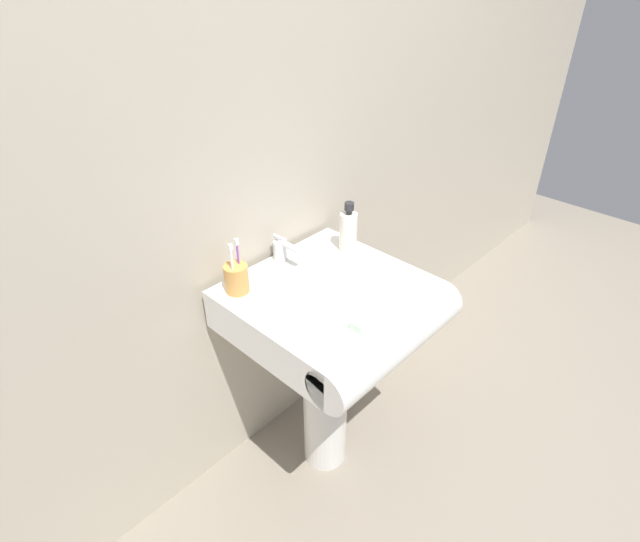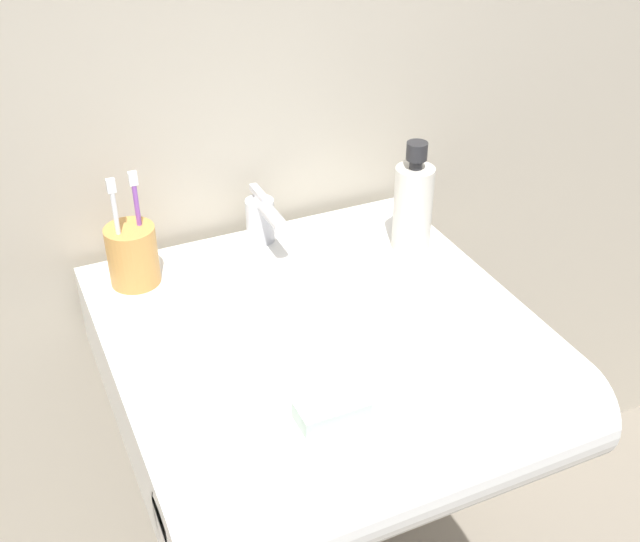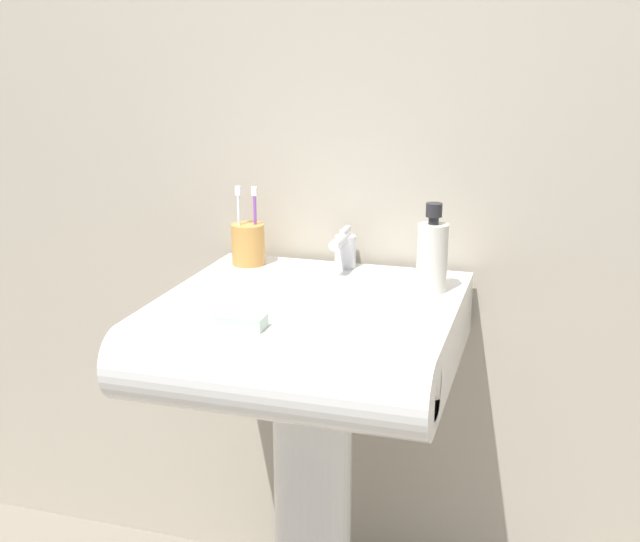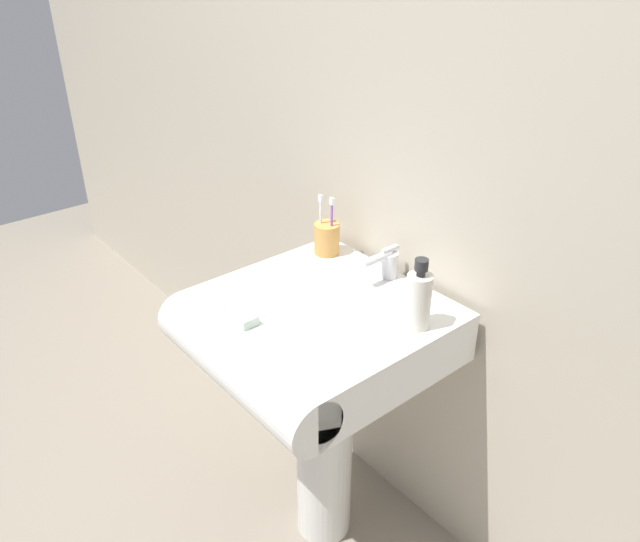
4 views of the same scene
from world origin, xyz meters
name	(u,v)px [view 4 (image 4 of 4)]	position (x,y,z in m)	size (l,w,h in m)	color
ground_plane	(324,523)	(0.00, 0.00, 0.00)	(6.00, 6.00, 0.00)	gray
wall_back	(418,132)	(0.00, 0.30, 1.20)	(5.00, 0.05, 2.40)	#B7AD99
sink_pedestal	(324,443)	(0.00, 0.00, 0.34)	(0.16, 0.16, 0.68)	white
sink_basin	(308,333)	(0.00, -0.05, 0.75)	(0.57, 0.58, 0.14)	white
faucet	(386,263)	(0.01, 0.21, 0.86)	(0.05, 0.12, 0.09)	silver
toothbrush_cup	(327,238)	(-0.20, 0.18, 0.87)	(0.07, 0.07, 0.18)	#D19347
soap_bottle	(418,299)	(0.22, 0.10, 0.89)	(0.06, 0.06, 0.18)	silver
bar_soap	(242,317)	(-0.06, -0.20, 0.83)	(0.08, 0.04, 0.02)	silver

